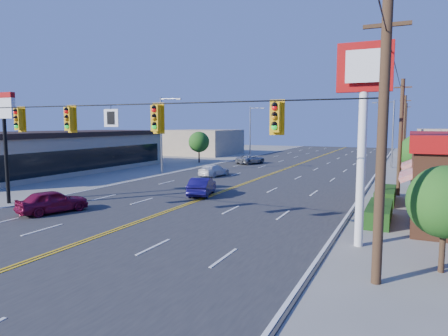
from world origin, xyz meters
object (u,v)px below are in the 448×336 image
at_px(signal_span, 88,131).
at_px(kfc_pylon, 364,103).
at_px(pizza_hut_sign, 4,124).
at_px(car_blue, 202,187).
at_px(car_magenta, 53,202).
at_px(car_silver, 251,160).
at_px(car_white, 214,171).

bearing_deg(signal_span, kfc_pylon, 19.78).
distance_m(pizza_hut_sign, car_blue, 13.65).
bearing_deg(car_magenta, car_silver, -70.24).
bearing_deg(pizza_hut_sign, signal_span, -20.19).
bearing_deg(signal_span, car_silver, 99.31).
height_order(kfc_pylon, car_white, kfc_pylon).
xyz_separation_m(signal_span, car_silver, (-5.70, 34.77, -4.28)).
xyz_separation_m(kfc_pylon, car_magenta, (-16.87, -1.01, -5.37)).
height_order(signal_span, pizza_hut_sign, signal_span).
distance_m(pizza_hut_sign, car_silver, 31.54).
height_order(car_blue, car_silver, car_blue).
distance_m(car_blue, car_silver, 23.60).
xyz_separation_m(pizza_hut_sign, car_magenta, (5.13, -1.01, -4.51)).
height_order(car_blue, car_white, car_blue).
bearing_deg(car_white, kfc_pylon, 138.07).
distance_m(pizza_hut_sign, car_magenta, 6.90).
distance_m(car_magenta, car_silver, 31.78).
height_order(car_white, car_silver, car_silver).
bearing_deg(signal_span, car_blue, 92.83).
bearing_deg(car_magenta, car_blue, -100.77).
relative_size(kfc_pylon, car_silver, 1.95).
distance_m(car_magenta, car_white, 18.70).
height_order(car_magenta, car_silver, car_magenta).
xyz_separation_m(car_magenta, car_blue, (5.17, 8.74, -0.02)).
bearing_deg(car_silver, signal_span, 116.89).
bearing_deg(car_blue, car_white, -84.14).
distance_m(kfc_pylon, car_magenta, 17.74).
distance_m(car_magenta, car_blue, 10.15).
xyz_separation_m(pizza_hut_sign, car_white, (6.36, 17.66, -4.61)).
relative_size(car_white, car_silver, 0.91).
relative_size(car_blue, car_white, 1.00).
bearing_deg(kfc_pylon, pizza_hut_sign, 180.00).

